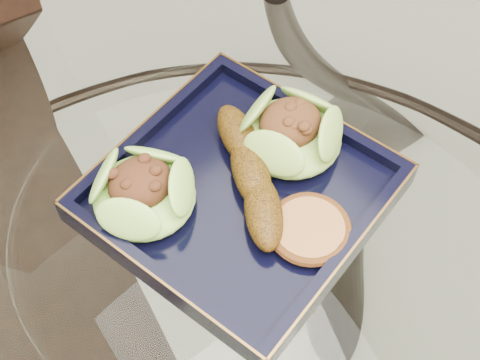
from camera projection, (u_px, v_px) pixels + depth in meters
dining_table at (234, 312)px, 0.82m from camera, size 1.13×1.13×0.77m
navy_plate at (240, 196)px, 0.71m from camera, size 0.33×0.33×0.02m
lettuce_wrap_left at (144, 193)px, 0.68m from camera, size 0.13×0.13×0.04m
lettuce_wrap_right at (291, 134)px, 0.72m from camera, size 0.12×0.12×0.04m
roasted_plantain at (251, 173)px, 0.69m from camera, size 0.10×0.18×0.03m
crumb_patty at (309, 230)px, 0.67m from camera, size 0.09×0.09×0.01m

